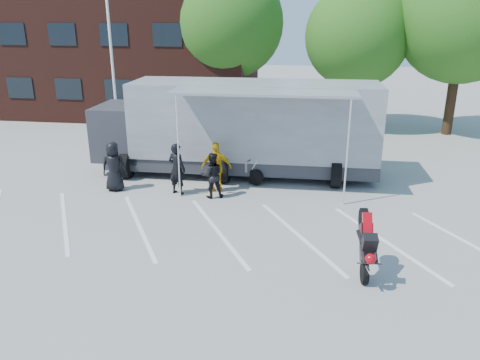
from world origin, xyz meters
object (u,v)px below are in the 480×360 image
(tree_mid, at_px, (357,36))
(parked_motorcycle, at_px, (239,182))
(spectator_leather_b, at_px, (177,169))
(stunt_bike_rider, at_px, (360,270))
(flagpole, at_px, (115,37))
(spectator_leather_a, at_px, (114,167))
(tree_left, at_px, (229,23))
(transporter_truck, at_px, (241,173))
(spectator_hivis, at_px, (216,167))
(tree_right, at_px, (463,18))
(spectator_leather_c, at_px, (212,175))

(tree_mid, xyz_separation_m, parked_motorcycle, (-4.80, -9.67, -4.94))
(tree_mid, bearing_deg, spectator_leather_b, -121.06)
(spectator_leather_b, bearing_deg, stunt_bike_rider, 163.71)
(flagpole, bearing_deg, spectator_leather_a, -70.87)
(spectator_leather_b, bearing_deg, tree_mid, -100.27)
(spectator_leather_b, bearing_deg, tree_left, -68.10)
(tree_mid, relative_size, parked_motorcycle, 3.69)
(flagpole, distance_m, transporter_truck, 8.94)
(flagpole, xyz_separation_m, stunt_bike_rider, (10.39, -10.70, -5.05))
(tree_left, relative_size, spectator_hivis, 4.75)
(parked_motorcycle, bearing_deg, spectator_leather_a, 132.59)
(tree_right, distance_m, transporter_truck, 14.10)
(tree_right, xyz_separation_m, spectator_leather_b, (-11.76, -10.73, -4.96))
(tree_right, relative_size, spectator_leather_a, 5.11)
(tree_mid, bearing_deg, spectator_hivis, -116.74)
(tree_mid, bearing_deg, tree_right, -5.71)
(tree_right, bearing_deg, parked_motorcycle, -136.91)
(flagpole, height_order, spectator_leather_c, flagpole)
(tree_mid, distance_m, transporter_truck, 11.11)
(tree_mid, distance_m, spectator_leather_a, 15.00)
(tree_right, bearing_deg, tree_mid, 174.29)
(spectator_leather_a, xyz_separation_m, spectator_leather_c, (3.61, -0.17, -0.09))
(tree_left, xyz_separation_m, stunt_bike_rider, (6.15, -16.70, -5.57))
(transporter_truck, height_order, parked_motorcycle, transporter_truck)
(tree_left, bearing_deg, spectator_leather_a, -99.70)
(flagpole, relative_size, spectator_leather_c, 5.01)
(tree_left, height_order, parked_motorcycle, tree_left)
(transporter_truck, distance_m, spectator_leather_b, 3.31)
(tree_left, distance_m, spectator_leather_b, 13.08)
(spectator_leather_b, xyz_separation_m, spectator_leather_c, (1.28, -0.15, -0.12))
(tree_left, relative_size, tree_mid, 1.13)
(stunt_bike_rider, bearing_deg, parked_motorcycle, 119.56)
(spectator_leather_a, relative_size, spectator_leather_b, 0.97)
(transporter_truck, relative_size, spectator_leather_c, 7.13)
(spectator_leather_b, height_order, spectator_hivis, spectator_leather_b)
(tree_left, xyz_separation_m, transporter_truck, (2.14, -9.69, -5.57))
(parked_motorcycle, relative_size, spectator_leather_b, 1.13)
(tree_right, bearing_deg, spectator_leather_c, -133.92)
(flagpole, bearing_deg, tree_right, 15.48)
(spectator_leather_a, distance_m, spectator_leather_c, 3.61)
(flagpole, height_order, parked_motorcycle, flagpole)
(tree_left, relative_size, tree_right, 0.95)
(stunt_bike_rider, relative_size, spectator_hivis, 0.99)
(parked_motorcycle, relative_size, stunt_bike_rider, 1.16)
(stunt_bike_rider, bearing_deg, spectator_leather_a, 147.79)
(parked_motorcycle, distance_m, spectator_hivis, 1.59)
(spectator_leather_b, distance_m, spectator_hivis, 1.39)
(tree_mid, height_order, parked_motorcycle, tree_mid)
(tree_mid, distance_m, spectator_leather_b, 13.71)
(tree_left, bearing_deg, tree_right, -7.13)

